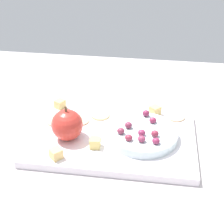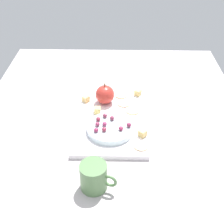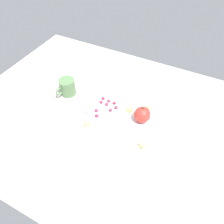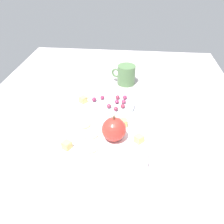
% 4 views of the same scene
% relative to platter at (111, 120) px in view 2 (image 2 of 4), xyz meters
% --- Properties ---
extents(table, '(1.30, 0.97, 0.03)m').
position_rel_platter_xyz_m(table, '(-0.05, -0.01, -0.03)').
color(table, '#B7ADB0').
rests_on(table, ground).
extents(platter, '(0.37, 0.24, 0.02)m').
position_rel_platter_xyz_m(platter, '(0.00, 0.00, 0.00)').
color(platter, white).
rests_on(platter, table).
extents(serving_dish, '(0.16, 0.16, 0.02)m').
position_rel_platter_xyz_m(serving_dish, '(-0.07, 0.00, 0.02)').
color(serving_dish, silver).
rests_on(serving_dish, platter).
extents(apple_whole, '(0.07, 0.07, 0.07)m').
position_rel_platter_xyz_m(apple_whole, '(0.10, 0.02, 0.04)').
color(apple_whole, red).
rests_on(apple_whole, platter).
extents(apple_stem, '(0.01, 0.01, 0.01)m').
position_rel_platter_xyz_m(apple_stem, '(0.10, 0.02, 0.08)').
color(apple_stem, brown).
rests_on(apple_stem, apple_whole).
extents(cheese_cube_0, '(0.03, 0.03, 0.02)m').
position_rel_platter_xyz_m(cheese_cube_0, '(0.15, -0.10, 0.02)').
color(cheese_cube_0, '#E2C771').
rests_on(cheese_cube_0, platter).
extents(cheese_cube_1, '(0.02, 0.02, 0.02)m').
position_rel_platter_xyz_m(cheese_cube_1, '(0.03, 0.05, 0.02)').
color(cheese_cube_1, '#E9CD6E').
rests_on(cheese_cube_1, platter).
extents(cheese_cube_2, '(0.03, 0.03, 0.02)m').
position_rel_platter_xyz_m(cheese_cube_2, '(-0.09, -0.10, 0.02)').
color(cheese_cube_2, '#E5C371').
rests_on(cheese_cube_2, platter).
extents(cheese_cube_3, '(0.03, 0.03, 0.02)m').
position_rel_platter_xyz_m(cheese_cube_3, '(0.10, 0.10, 0.02)').
color(cheese_cube_3, '#F2C875').
rests_on(cheese_cube_3, platter).
extents(cracker_0, '(0.05, 0.05, 0.00)m').
position_rel_platter_xyz_m(cracker_0, '(-0.14, -0.10, 0.01)').
color(cracker_0, '#DEB48E').
rests_on(cracker_0, platter).
extents(cracker_1, '(0.05, 0.05, 0.00)m').
position_rel_platter_xyz_m(cracker_1, '(0.04, -0.08, 0.01)').
color(cracker_1, '#D9BE81').
rests_on(cracker_1, platter).
extents(cracker_2, '(0.05, 0.05, 0.00)m').
position_rel_platter_xyz_m(cracker_2, '(0.09, -0.05, 0.01)').
color(cracker_2, '#E4B38C').
rests_on(cracker_2, platter).
extents(cracker_3, '(0.05, 0.05, 0.00)m').
position_rel_platter_xyz_m(cracker_3, '(0.14, -0.04, 0.01)').
color(cracker_3, '#E0B88D').
rests_on(cracker_3, platter).
extents(grape_0, '(0.02, 0.01, 0.01)m').
position_rel_platter_xyz_m(grape_0, '(-0.07, 0.02, 0.04)').
color(grape_0, '#942E56').
rests_on(grape_0, serving_dish).
extents(grape_1, '(0.02, 0.01, 0.01)m').
position_rel_platter_xyz_m(grape_1, '(-0.10, 0.04, 0.04)').
color(grape_1, '#902A4E').
rests_on(grape_1, serving_dish).
extents(grape_2, '(0.02, 0.01, 0.01)m').
position_rel_platter_xyz_m(grape_2, '(-0.07, 0.04, 0.04)').
color(grape_2, '#943556').
rests_on(grape_2, serving_dish).
extents(grape_3, '(0.02, 0.01, 0.01)m').
position_rel_platter_xyz_m(grape_3, '(-0.04, 0.04, 0.04)').
color(grape_3, '#932D42').
rests_on(grape_3, serving_dish).
extents(grape_4, '(0.02, 0.01, 0.01)m').
position_rel_platter_xyz_m(grape_4, '(-0.02, 0.02, 0.04)').
color(grape_4, '#88334B').
rests_on(grape_4, serving_dish).
extents(grape_5, '(0.02, 0.01, 0.02)m').
position_rel_platter_xyz_m(grape_5, '(-0.07, -0.06, 0.04)').
color(grape_5, '#83284A').
rests_on(grape_5, serving_dish).
extents(grape_6, '(0.02, 0.01, 0.01)m').
position_rel_platter_xyz_m(grape_6, '(-0.09, 0.02, 0.04)').
color(grape_6, '#8E2B41').
rests_on(grape_6, serving_dish).
extents(grape_7, '(0.02, 0.01, 0.01)m').
position_rel_platter_xyz_m(grape_7, '(-0.04, -0.01, 0.04)').
color(grape_7, '#86334D').
rests_on(grape_7, serving_dish).
extents(grape_8, '(0.02, 0.01, 0.01)m').
position_rel_platter_xyz_m(grape_8, '(-0.09, -0.03, 0.04)').
color(grape_8, '#952B4D').
rests_on(grape_8, serving_dish).
extents(cup, '(0.07, 0.10, 0.08)m').
position_rel_platter_xyz_m(cup, '(-0.29, 0.04, 0.03)').
color(cup, '#567C4B').
rests_on(cup, table).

